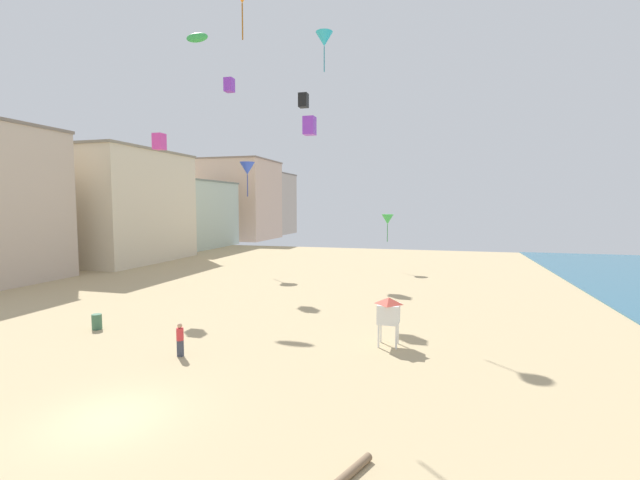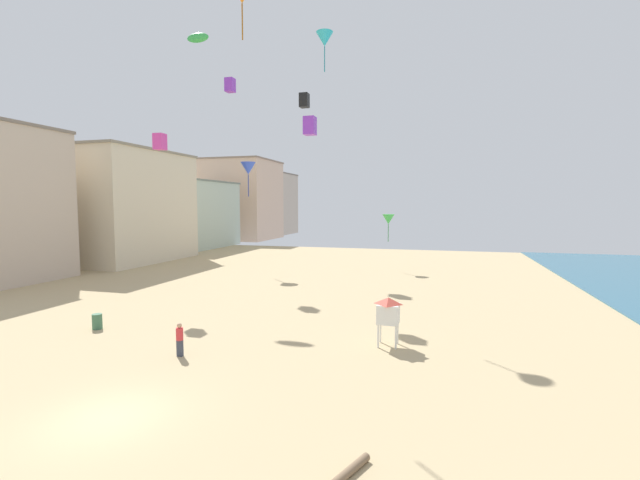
% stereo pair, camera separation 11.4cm
% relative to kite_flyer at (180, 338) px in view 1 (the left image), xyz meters
% --- Properties ---
extents(ground_plane, '(120.00, 120.00, 0.00)m').
position_rel_kite_flyer_xyz_m(ground_plane, '(1.18, -6.01, -0.92)').
color(ground_plane, tan).
extents(boardwalk_hotel_mid, '(15.48, 16.99, 14.29)m').
position_rel_kite_flyer_xyz_m(boardwalk_hotel_mid, '(-29.67, 29.49, 6.23)').
color(boardwalk_hotel_mid, beige).
rests_on(boardwalk_hotel_mid, ground).
extents(boardwalk_hotel_far, '(10.75, 15.49, 11.42)m').
position_rel_kite_flyer_xyz_m(boardwalk_hotel_far, '(-29.67, 48.70, 4.80)').
color(boardwalk_hotel_far, '#B7C6B2').
rests_on(boardwalk_hotel_far, ground).
extents(boardwalk_hotel_distant, '(14.38, 15.02, 16.81)m').
position_rel_kite_flyer_xyz_m(boardwalk_hotel_distant, '(-29.67, 67.42, 7.49)').
color(boardwalk_hotel_distant, beige).
rests_on(boardwalk_hotel_distant, ground).
extents(boardwalk_hotel_furthest, '(10.56, 13.61, 15.18)m').
position_rel_kite_flyer_xyz_m(boardwalk_hotel_furthest, '(-29.67, 84.02, 6.68)').
color(boardwalk_hotel_furthest, '#C6B29E').
rests_on(boardwalk_hotel_furthest, ground).
extents(kite_flyer, '(0.34, 0.34, 1.64)m').
position_rel_kite_flyer_xyz_m(kite_flyer, '(0.00, 0.00, 0.00)').
color(kite_flyer, '#383D4C').
rests_on(kite_flyer, ground).
extents(lifeguard_stand, '(1.10, 1.10, 2.55)m').
position_rel_kite_flyer_xyz_m(lifeguard_stand, '(9.51, 4.30, 0.92)').
color(lifeguard_stand, white).
rests_on(lifeguard_stand, ground).
extents(beach_trash_bin, '(0.56, 0.56, 0.90)m').
position_rel_kite_flyer_xyz_m(beach_trash_bin, '(-7.39, 2.71, -0.47)').
color(beach_trash_bin, '#3D6B4C').
rests_on(beach_trash_bin, ground).
extents(driftwood_log, '(0.95, 1.84, 0.24)m').
position_rel_kite_flyer_xyz_m(driftwood_log, '(9.78, -6.95, -0.80)').
color(driftwood_log, '#7A6047').
rests_on(driftwood_log, ground).
extents(kite_cyan_delta, '(1.28, 1.28, 2.92)m').
position_rel_kite_flyer_xyz_m(kite_cyan_delta, '(3.31, 14.57, 18.80)').
color(kite_cyan_delta, '#2DB7CC').
extents(kite_blue_delta, '(1.68, 1.68, 3.83)m').
position_rel_kite_flyer_xyz_m(kite_blue_delta, '(-8.89, 26.98, 10.47)').
color(kite_blue_delta, blue).
extents(kite_magenta_box, '(0.78, 0.78, 1.23)m').
position_rel_kite_flyer_xyz_m(kite_magenta_box, '(-9.02, 11.43, 11.27)').
color(kite_magenta_box, '#DB3D9E').
extents(kite_black_box, '(0.98, 0.98, 1.53)m').
position_rel_kite_flyer_xyz_m(kite_black_box, '(-2.84, 28.73, 17.92)').
color(kite_black_box, black).
extents(kite_purple_box, '(0.87, 0.87, 1.37)m').
position_rel_kite_flyer_xyz_m(kite_purple_box, '(2.22, 14.29, 12.42)').
color(kite_purple_box, purple).
extents(kite_green_parafoil, '(2.13, 0.59, 0.83)m').
position_rel_kite_flyer_xyz_m(kite_green_parafoil, '(-9.21, 17.57, 21.25)').
color(kite_green_parafoil, green).
extents(kite_green_delta, '(1.35, 1.35, 3.08)m').
position_rel_kite_flyer_xyz_m(kite_green_delta, '(6.33, 30.77, 4.79)').
color(kite_green_delta, green).
extents(kite_purple_box_2, '(0.88, 0.88, 1.38)m').
position_rel_kite_flyer_xyz_m(kite_purple_box_2, '(-9.01, 23.19, 18.58)').
color(kite_purple_box_2, purple).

